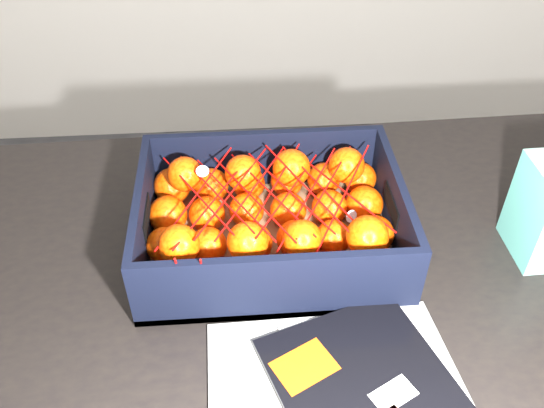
{
  "coord_description": "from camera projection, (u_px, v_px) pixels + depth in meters",
  "views": [
    {
      "loc": [
        -0.26,
        -0.37,
        1.41
      ],
      "look_at": [
        -0.21,
        0.26,
        0.86
      ],
      "focal_mm": 38.69,
      "sensor_mm": 36.0,
      "label": 1
    }
  ],
  "objects": [
    {
      "name": "magazine_stack",
      "position": [
        352.0,
        406.0,
        0.71
      ],
      "size": [
        0.35,
        0.33,
        0.02
      ],
      "color": "#B6B6B2",
      "rests_on": "table"
    },
    {
      "name": "table",
      "position": [
        307.0,
        319.0,
        0.94
      ],
      "size": [
        1.22,
        0.84,
        0.75
      ],
      "color": "black",
      "rests_on": "ground"
    },
    {
      "name": "produce_crate",
      "position": [
        271.0,
        227.0,
        0.91
      ],
      "size": [
        0.4,
        0.3,
        0.12
      ],
      "color": "#8C6240",
      "rests_on": "table"
    },
    {
      "name": "clementine_heap",
      "position": [
        272.0,
        219.0,
        0.9
      ],
      "size": [
        0.38,
        0.27,
        0.11
      ],
      "color": "#FF4305",
      "rests_on": "produce_crate"
    },
    {
      "name": "mesh_net",
      "position": [
        267.0,
        197.0,
        0.86
      ],
      "size": [
        0.33,
        0.26,
        0.09
      ],
      "color": "#C40A07",
      "rests_on": "clementine_heap"
    }
  ]
}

